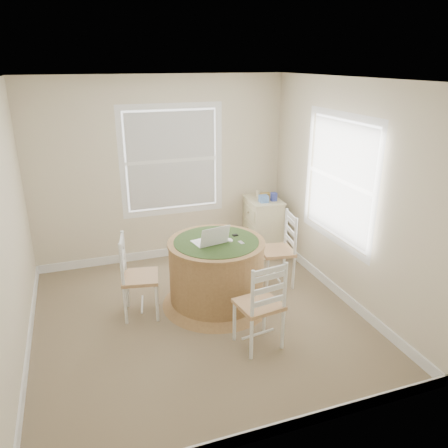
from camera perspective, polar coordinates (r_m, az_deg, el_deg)
name	(u,v)px	position (r m, az deg, el deg)	size (l,w,h in m)	color
room	(207,205)	(4.73, -2.22, 2.54)	(3.64, 3.64, 2.64)	#90785B
round_table	(216,270)	(5.18, -0.99, -6.03)	(1.31, 1.31, 0.81)	#A07947
chair_left	(140,277)	(5.04, -10.90, -6.80)	(0.42, 0.40, 0.95)	white
chair_near	(259,304)	(4.46, 4.58, -10.38)	(0.42, 0.40, 0.95)	white
chair_right	(277,250)	(5.65, 6.91, -3.45)	(0.42, 0.40, 0.95)	white
laptop	(210,240)	(4.97, -1.80, -2.16)	(0.41, 0.37, 0.25)	white
mouse	(230,240)	(5.03, 0.76, -2.11)	(0.06, 0.10, 0.04)	white
phone	(241,243)	(4.99, 2.26, -2.47)	(0.04, 0.09, 0.02)	#B7BABF
keys	(235,235)	(5.18, 1.46, -1.51)	(0.06, 0.05, 0.03)	black
corner_chest	(262,226)	(6.61, 5.04, -0.21)	(0.52, 0.66, 0.84)	beige
tissue_box	(264,199)	(6.30, 5.19, 3.27)	(0.12, 0.12, 0.10)	#5681C6
box_yellow	(266,195)	(6.56, 5.46, 3.79)	(0.15, 0.10, 0.06)	gold
box_blue	(275,197)	(6.38, 6.64, 3.53)	(0.08, 0.08, 0.12)	#2F3A8E
cup_cream	(258,193)	(6.57, 4.44, 3.99)	(0.07, 0.07, 0.09)	beige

